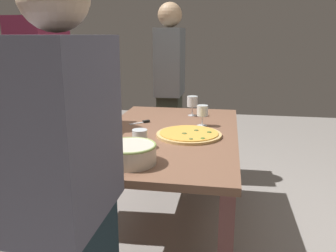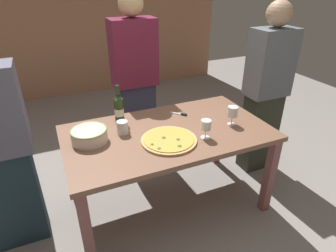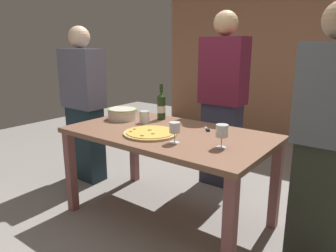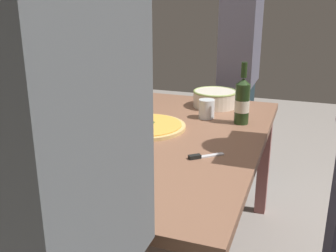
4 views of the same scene
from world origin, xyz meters
name	(u,v)px [view 2 (image 2 of 4)]	position (x,y,z in m)	size (l,w,h in m)	color
ground_plane	(168,203)	(0.00, 0.00, 0.00)	(8.00, 8.00, 0.00)	gray
dining_table	(168,141)	(0.00, 0.00, 0.66)	(1.60, 0.90, 0.75)	brown
brick_wall_back	(86,5)	(0.00, 3.20, 1.40)	(4.53, 0.16, 2.79)	#B27957
pizza	(169,140)	(-0.06, -0.14, 0.76)	(0.41, 0.41, 0.03)	tan
serving_bowl	(89,135)	(-0.59, 0.09, 0.80)	(0.27, 0.27, 0.10)	silver
wine_bottle	(119,109)	(-0.30, 0.30, 0.87)	(0.08, 0.08, 0.32)	#233A1A
wine_glass_near_pizza	(233,112)	(0.52, -0.10, 0.86)	(0.08, 0.08, 0.16)	white
wine_glass_by_bottle	(206,126)	(0.21, -0.21, 0.85)	(0.08, 0.08, 0.15)	white
cup_amber	(122,128)	(-0.33, 0.10, 0.80)	(0.09, 0.09, 0.10)	white
pizza_knife	(181,114)	(0.22, 0.23, 0.76)	(0.12, 0.13, 0.02)	silver
person_host	(135,82)	(0.02, 0.87, 0.87)	(0.43, 0.24, 1.72)	#2D2D3E
person_guest_right	(266,92)	(1.10, 0.17, 0.84)	(0.39, 0.24, 1.66)	#2F3427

